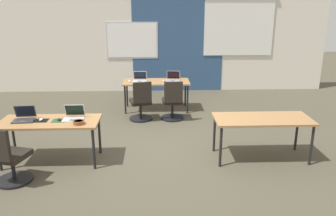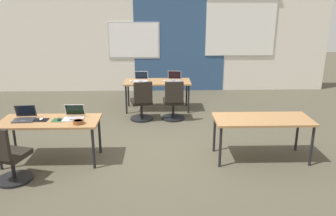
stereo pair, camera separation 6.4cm
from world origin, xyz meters
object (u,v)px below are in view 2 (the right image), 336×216
at_px(laptop_near_left_inner, 74,116).
at_px(laptop_far_right, 174,79).
at_px(laptop_near_left_end, 24,117).
at_px(mouse_near_left_end, 41,119).
at_px(laptop_far_left, 141,79).
at_px(desk_far_center, 157,84).
at_px(snack_bowl, 78,122).
at_px(mouse_far_left, 131,81).
at_px(mouse_near_left_inner, 59,119).
at_px(desk_near_right, 262,122).
at_px(chair_near_left_end, 8,159).
at_px(mouse_far_right, 165,81).
at_px(chair_far_left, 142,104).
at_px(desk_near_left, 50,124).
at_px(chair_far_right, 173,104).

height_order(laptop_near_left_inner, laptop_far_right, laptop_far_right).
bearing_deg(laptop_near_left_end, mouse_near_left_end, -10.20).
bearing_deg(laptop_far_left, laptop_near_left_inner, -107.01).
relative_size(laptop_near_left_end, laptop_far_right, 0.96).
relative_size(desk_far_center, snack_bowl, 9.01).
height_order(mouse_far_left, laptop_near_left_inner, laptop_near_left_inner).
bearing_deg(mouse_near_left_end, snack_bowl, -16.63).
bearing_deg(laptop_far_right, desk_far_center, -166.49).
xyz_separation_m(laptop_near_left_end, mouse_near_left_inner, (0.57, -0.04, -0.03)).
bearing_deg(laptop_far_right, mouse_far_left, -168.03).
bearing_deg(laptop_near_left_inner, desk_near_right, -2.06).
xyz_separation_m(laptop_far_left, chair_near_left_end, (-1.77, -3.56, -0.39)).
relative_size(mouse_near_left_end, laptop_near_left_inner, 0.31).
relative_size(laptop_near_left_end, laptop_near_left_inner, 1.05).
distance_m(laptop_far_left, mouse_far_left, 0.26).
relative_size(mouse_near_left_end, mouse_far_right, 0.95).
bearing_deg(mouse_near_left_inner, mouse_far_right, 57.50).
height_order(chair_far_left, mouse_near_left_inner, chair_far_left).
distance_m(chair_far_left, chair_near_left_end, 3.29).
relative_size(desk_near_left, snack_bowl, 9.01).
bearing_deg(desk_near_right, chair_far_left, 136.14).
height_order(laptop_near_left_end, laptop_far_right, laptop_far_right).
bearing_deg(laptop_near_left_end, chair_far_right, 33.97).
distance_m(laptop_far_left, laptop_far_right, 0.81).
xyz_separation_m(mouse_far_left, snack_bowl, (-0.60, -2.94, 0.02)).
distance_m(desk_far_center, chair_far_right, 0.90).
distance_m(desk_near_left, chair_near_left_end, 0.88).
bearing_deg(desk_near_right, desk_near_left, 180.00).
height_order(mouse_near_left_end, laptop_near_left_inner, laptop_near_left_inner).
bearing_deg(desk_near_right, laptop_far_left, 127.12).
distance_m(desk_far_center, mouse_near_left_inner, 3.23).
height_order(desk_near_left, chair_far_left, chair_far_left).
bearing_deg(snack_bowl, chair_far_left, 67.88).
bearing_deg(laptop_far_left, mouse_near_left_inner, -110.45).
distance_m(laptop_near_left_inner, mouse_near_left_inner, 0.24).
bearing_deg(laptop_near_left_inner, mouse_far_right, 59.48).
bearing_deg(laptop_far_left, mouse_far_left, -160.06).
height_order(desk_near_right, laptop_far_left, laptop_far_left).
xyz_separation_m(laptop_near_left_inner, snack_bowl, (0.13, -0.26, -0.01)).
xyz_separation_m(mouse_near_left_end, chair_far_right, (2.25, 2.02, -0.36)).
xyz_separation_m(mouse_near_left_inner, snack_bowl, (0.35, -0.18, 0.01)).
bearing_deg(chair_far_right, chair_far_left, -1.62).
distance_m(desk_near_left, mouse_near_left_end, 0.16).
bearing_deg(mouse_near_left_inner, desk_far_center, 60.40).
distance_m(mouse_far_right, chair_far_right, 0.86).
distance_m(desk_near_left, mouse_far_left, 2.97).
bearing_deg(mouse_far_right, laptop_near_left_inner, -119.81).
bearing_deg(chair_near_left_end, mouse_near_left_end, -94.28).
xyz_separation_m(desk_near_left, mouse_near_left_end, (-0.14, 0.01, 0.08)).
distance_m(desk_far_center, mouse_far_left, 0.65).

